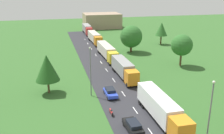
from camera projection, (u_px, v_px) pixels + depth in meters
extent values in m
cube|color=#2B2B30|center=(124.00, 95.00, 47.06)|extent=(10.00, 140.00, 0.06)
cube|color=white|center=(151.00, 133.00, 35.07)|extent=(0.16, 2.40, 0.01)
cube|color=white|center=(135.00, 110.00, 41.35)|extent=(0.16, 2.40, 0.01)
cube|color=white|center=(123.00, 94.00, 47.64)|extent=(0.16, 2.40, 0.01)
cube|color=white|center=(114.00, 80.00, 54.53)|extent=(0.16, 2.40, 0.01)
cube|color=white|center=(107.00, 70.00, 60.98)|extent=(0.16, 2.40, 0.01)
cube|color=white|center=(101.00, 62.00, 66.98)|extent=(0.16, 2.40, 0.01)
cube|color=white|center=(96.00, 55.00, 74.17)|extent=(0.16, 2.40, 0.01)
cube|color=white|center=(91.00, 49.00, 81.50)|extent=(0.16, 2.40, 0.01)
cube|color=white|center=(88.00, 43.00, 88.68)|extent=(0.16, 2.40, 0.01)
cube|color=white|center=(85.00, 39.00, 95.18)|extent=(0.16, 2.40, 0.01)
cube|color=orange|center=(181.00, 130.00, 32.07)|extent=(2.45, 2.67, 2.93)
cube|color=black|center=(186.00, 132.00, 30.74)|extent=(2.10, 0.11, 1.29)
cube|color=white|center=(158.00, 103.00, 38.67)|extent=(2.54, 11.13, 2.89)
cube|color=black|center=(157.00, 113.00, 39.18)|extent=(0.93, 10.57, 0.24)
cylinder|color=black|center=(155.00, 104.00, 42.53)|extent=(0.35, 1.00, 1.00)
cylinder|color=black|center=(143.00, 105.00, 42.05)|extent=(0.35, 1.00, 1.00)
cylinder|color=black|center=(152.00, 100.00, 43.76)|extent=(0.35, 1.00, 1.00)
cylinder|color=black|center=(140.00, 102.00, 43.28)|extent=(0.35, 1.00, 1.00)
cube|color=orange|center=(132.00, 77.00, 50.76)|extent=(2.48, 2.62, 2.66)
cube|color=black|center=(134.00, 77.00, 49.48)|extent=(2.10, 0.13, 1.17)
cube|color=gray|center=(122.00, 66.00, 56.59)|extent=(2.63, 9.64, 2.79)
cube|color=black|center=(122.00, 73.00, 57.07)|extent=(1.03, 9.14, 0.24)
cylinder|color=black|center=(138.00, 84.00, 50.82)|extent=(0.36, 1.00, 1.00)
cylinder|color=black|center=(128.00, 85.00, 50.32)|extent=(0.36, 1.00, 1.00)
cylinder|color=black|center=(123.00, 69.00, 60.01)|extent=(0.36, 1.00, 1.00)
cylinder|color=black|center=(114.00, 70.00, 59.51)|extent=(0.36, 1.00, 1.00)
cylinder|color=black|center=(122.00, 68.00, 61.08)|extent=(0.36, 1.00, 1.00)
cylinder|color=black|center=(113.00, 68.00, 60.57)|extent=(0.36, 1.00, 1.00)
cube|color=yellow|center=(113.00, 57.00, 64.74)|extent=(2.50, 2.71, 2.66)
cube|color=black|center=(114.00, 57.00, 63.43)|extent=(2.10, 0.15, 1.17)
cube|color=beige|center=(106.00, 49.00, 71.61)|extent=(2.78, 11.88, 2.69)
cube|color=black|center=(106.00, 55.00, 72.08)|extent=(1.17, 11.25, 0.24)
cylinder|color=black|center=(118.00, 63.00, 64.79)|extent=(0.37, 1.01, 1.00)
cylinder|color=black|center=(110.00, 64.00, 64.27)|extent=(0.37, 1.01, 1.00)
cylinder|color=black|center=(106.00, 52.00, 75.63)|extent=(0.37, 1.01, 1.00)
cylinder|color=black|center=(99.00, 52.00, 75.11)|extent=(0.37, 1.01, 1.00)
cylinder|color=black|center=(105.00, 51.00, 76.94)|extent=(0.37, 1.01, 1.00)
cylinder|color=black|center=(98.00, 51.00, 76.41)|extent=(0.37, 1.01, 1.00)
cube|color=orange|center=(98.00, 41.00, 83.69)|extent=(2.51, 2.61, 2.74)
cube|color=black|center=(99.00, 40.00, 82.43)|extent=(2.10, 0.16, 1.20)
cube|color=beige|center=(94.00, 36.00, 90.02)|extent=(2.82, 10.79, 2.63)
cube|color=black|center=(94.00, 41.00, 90.48)|extent=(1.20, 10.21, 0.24)
cylinder|color=black|center=(102.00, 45.00, 83.79)|extent=(0.38, 1.01, 1.00)
cylinder|color=black|center=(96.00, 46.00, 83.25)|extent=(0.38, 1.01, 1.00)
cylinder|color=black|center=(95.00, 39.00, 93.73)|extent=(0.38, 1.01, 1.00)
cylinder|color=black|center=(89.00, 39.00, 93.19)|extent=(0.38, 1.01, 1.00)
cylinder|color=black|center=(94.00, 38.00, 94.91)|extent=(0.38, 1.01, 1.00)
cylinder|color=black|center=(89.00, 38.00, 94.37)|extent=(0.38, 1.01, 1.00)
cube|color=red|center=(89.00, 31.00, 100.59)|extent=(2.45, 2.27, 2.81)
cube|color=black|center=(90.00, 31.00, 99.44)|extent=(2.10, 0.10, 1.24)
cube|color=gray|center=(87.00, 28.00, 106.44)|extent=(2.52, 9.87, 2.80)
cube|color=black|center=(87.00, 32.00, 106.93)|extent=(0.92, 9.37, 0.24)
cylinder|color=black|center=(92.00, 35.00, 100.73)|extent=(0.35, 1.00, 1.00)
cylinder|color=black|center=(87.00, 35.00, 100.26)|extent=(0.35, 1.00, 1.00)
cylinder|color=black|center=(88.00, 31.00, 109.93)|extent=(0.35, 1.00, 1.00)
cylinder|color=black|center=(83.00, 31.00, 109.46)|extent=(0.35, 1.00, 1.00)
cylinder|color=black|center=(88.00, 30.00, 111.03)|extent=(0.35, 1.00, 1.00)
cylinder|color=black|center=(83.00, 31.00, 110.55)|extent=(0.35, 1.00, 1.00)
cube|color=black|center=(133.00, 127.00, 35.35)|extent=(1.98, 4.42, 0.68)
cube|color=black|center=(134.00, 124.00, 34.97)|extent=(1.61, 2.50, 0.49)
cylinder|color=black|center=(124.00, 124.00, 36.59)|extent=(0.25, 0.65, 0.64)
cylinder|color=black|center=(134.00, 123.00, 37.02)|extent=(0.25, 0.65, 0.64)
cylinder|color=black|center=(142.00, 134.00, 34.31)|extent=(0.25, 0.65, 0.64)
cube|color=blue|center=(110.00, 93.00, 46.50)|extent=(1.87, 4.23, 0.59)
cube|color=black|center=(110.00, 90.00, 46.52)|extent=(1.55, 2.37, 0.52)
cylinder|color=black|center=(117.00, 97.00, 45.46)|extent=(0.23, 0.64, 0.64)
cylinder|color=black|center=(108.00, 98.00, 45.08)|extent=(0.23, 0.64, 0.64)
cylinder|color=black|center=(113.00, 91.00, 48.10)|extent=(0.23, 0.64, 0.64)
cylinder|color=black|center=(104.00, 92.00, 47.71)|extent=(0.23, 0.64, 0.64)
cylinder|color=black|center=(112.00, 115.00, 39.32)|extent=(0.12, 0.64, 0.64)
cylinder|color=black|center=(110.00, 111.00, 40.53)|extent=(0.14, 0.64, 0.64)
cube|color=red|center=(111.00, 111.00, 39.86)|extent=(0.20, 1.40, 0.36)
ellipsoid|color=black|center=(111.00, 111.00, 39.65)|extent=(0.28, 0.52, 0.28)
cylinder|color=slate|center=(210.00, 115.00, 31.46)|extent=(0.18, 0.18, 8.33)
sphere|color=silver|center=(214.00, 82.00, 30.15)|extent=(0.36, 0.36, 0.36)
cylinder|color=slate|center=(91.00, 73.00, 45.63)|extent=(0.18, 0.18, 8.87)
sphere|color=silver|center=(90.00, 48.00, 44.24)|extent=(0.36, 0.36, 0.36)
cylinder|color=#513823|center=(161.00, 40.00, 87.25)|extent=(0.48, 0.48, 3.03)
cone|color=#2D6628|center=(161.00, 29.00, 86.11)|extent=(4.03, 4.03, 4.43)
cylinder|color=#513823|center=(49.00, 87.00, 47.88)|extent=(0.38, 0.38, 2.50)
cone|color=#23561E|center=(47.00, 68.00, 46.75)|extent=(4.45, 4.45, 4.89)
cylinder|color=#513823|center=(181.00, 59.00, 63.95)|extent=(0.49, 0.49, 3.34)
sphere|color=#2D6628|center=(182.00, 45.00, 62.83)|extent=(5.26, 5.26, 5.26)
cylinder|color=#513823|center=(131.00, 48.00, 77.28)|extent=(0.64, 0.64, 2.29)
sphere|color=#2D6628|center=(131.00, 36.00, 76.18)|extent=(6.58, 6.58, 6.58)
cube|color=#9E846B|center=(102.00, 21.00, 120.92)|extent=(16.67, 12.41, 6.66)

